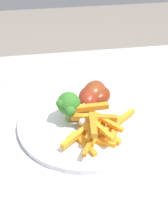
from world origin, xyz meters
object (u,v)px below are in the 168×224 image
Objects in this scene: dinner_plate at (84,121)px; broccoli_floret_front at (69,104)px; chicken_drumstick_far at (88,99)px; chicken_drumstick_near at (96,97)px; carrot_fries_pile at (95,126)px; chicken_drumstick_extra at (94,94)px; dining_table at (60,167)px.

dinner_plate is 0.06m from broccoli_floret_front.
chicken_drumstick_near is at bearing 29.60° from chicken_drumstick_far.
chicken_drumstick_far is (0.00, 0.09, 0.00)m from carrot_fries_pile.
chicken_drumstick_far is (0.02, 0.04, 0.03)m from dinner_plate.
chicken_drumstick_extra is (0.02, 0.10, 0.01)m from carrot_fries_pile.
dining_table is 8.12× the size of chicken_drumstick_far.
dining_table is at bearing -140.57° from chicken_drumstick_extra.
broccoli_floret_front is at bearing 172.91° from dinner_plate.
dining_table is at bearing -143.54° from chicken_drumstick_near.
chicken_drumstick_far is at bearing 89.13° from carrot_fries_pile.
broccoli_floret_front is at bearing -141.46° from chicken_drumstick_far.
broccoli_floret_front reaches higher than chicken_drumstick_far.
dinner_plate is at bearing -118.55° from chicken_drumstick_extra.
chicken_drumstick_far is at bearing 68.78° from dinner_plate.
carrot_fries_pile is at bearing -47.62° from broccoli_floret_front.
chicken_drumstick_extra reaches higher than dinner_plate.
dinner_plate is 0.07m from chicken_drumstick_near.
chicken_drumstick_extra is at bearing 39.43° from dining_table.
carrot_fries_pile is (0.08, -0.03, 0.14)m from dining_table.
dinner_plate is at bearing 107.65° from carrot_fries_pile.
chicken_drumstick_far is at bearing 38.04° from dining_table.
dining_table is 15.34× the size of broccoli_floret_front.
chicken_drumstick_extra reaches higher than chicken_drumstick_near.
broccoli_floret_front is at bearing 132.38° from carrot_fries_pile.
chicken_drumstick_far reaches higher than chicken_drumstick_near.
chicken_drumstick_extra reaches higher than dining_table.
chicken_drumstick_near reaches higher than dinner_plate.
dinner_plate is at bearing 16.93° from dining_table.
chicken_drumstick_near reaches higher than dining_table.
dining_table is 0.18m from chicken_drumstick_near.
dinner_plate is at bearing -7.09° from broccoli_floret_front.
chicken_drumstick_far is (0.08, 0.06, 0.14)m from dining_table.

